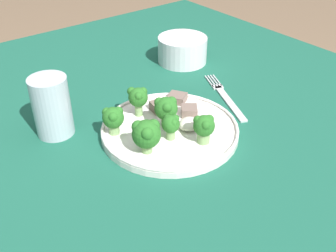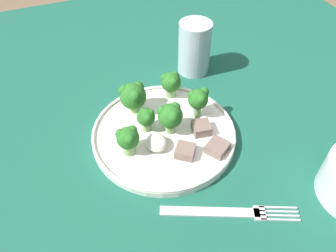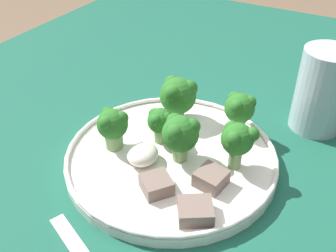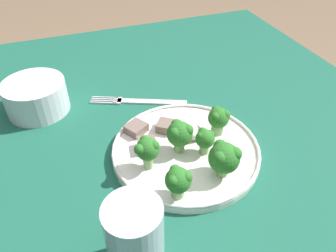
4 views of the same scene
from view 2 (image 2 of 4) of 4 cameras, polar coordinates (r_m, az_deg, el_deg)
name	(u,v)px [view 2 (image 2 of 4)]	position (r m, az deg, el deg)	size (l,w,h in m)	color
table	(200,148)	(0.71, 5.54, -3.86)	(1.21, 1.13, 0.76)	#195642
dinner_plate	(164,134)	(0.59, -0.73, -1.32)	(0.26, 0.26, 0.02)	white
fork	(228,213)	(0.52, 10.42, -14.60)	(0.10, 0.20, 0.00)	silver
drinking_glass	(194,50)	(0.73, 4.57, 12.99)	(0.07, 0.07, 0.11)	#B2C1CC
broccoli_floret_near_rim_left	(171,82)	(0.64, 0.53, 7.61)	(0.04, 0.04, 0.05)	#7FA866
broccoli_floret_center_left	(170,116)	(0.57, 0.41, 1.79)	(0.05, 0.04, 0.06)	#7FA866
broccoli_floret_back_left	(146,118)	(0.58, -3.85, 1.45)	(0.03, 0.03, 0.05)	#7FA866
broccoli_floret_front_left	(133,96)	(0.61, -6.12, 5.29)	(0.05, 0.05, 0.06)	#7FA866
broccoli_floret_center_back	(128,139)	(0.54, -6.98, -2.20)	(0.04, 0.04, 0.05)	#7FA866
broccoli_floret_mid_cluster	(198,99)	(0.60, 5.28, 4.63)	(0.04, 0.04, 0.06)	#7FA866
meat_slice_front_slice	(217,148)	(0.56, 8.60, -3.73)	(0.05, 0.05, 0.02)	#756056
meat_slice_middle_slice	(185,151)	(0.55, 3.04, -4.37)	(0.04, 0.04, 0.02)	#756056
meat_slice_rear_slice	(201,128)	(0.59, 5.84, -0.35)	(0.04, 0.04, 0.02)	#756056
sauce_dollop	(157,142)	(0.56, -1.99, -2.88)	(0.04, 0.04, 0.02)	silver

